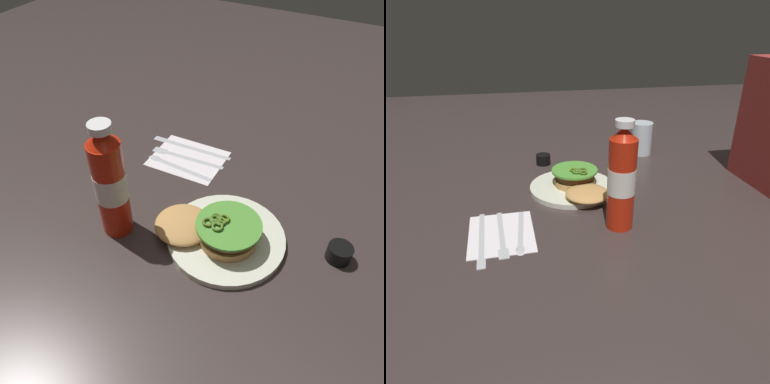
# 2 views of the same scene
# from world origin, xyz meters

# --- Properties ---
(ground_plane) EXTENTS (3.00, 3.00, 0.00)m
(ground_plane) POSITION_xyz_m (0.00, 0.00, 0.00)
(ground_plane) COLOR #392E2C
(dinner_plate) EXTENTS (0.24, 0.24, 0.01)m
(dinner_plate) POSITION_xyz_m (-0.02, -0.06, 0.01)
(dinner_plate) COLOR silver
(dinner_plate) RESTS_ON ground_plane
(burger_sandwich) EXTENTS (0.22, 0.14, 0.05)m
(burger_sandwich) POSITION_xyz_m (0.01, -0.04, 0.03)
(burger_sandwich) COLOR tan
(burger_sandwich) RESTS_ON dinner_plate
(ketchup_bottle) EXTENTS (0.06, 0.06, 0.26)m
(ketchup_bottle) POSITION_xyz_m (0.20, 0.02, 0.12)
(ketchup_bottle) COLOR red
(ketchup_bottle) RESTS_ON ground_plane
(water_glass) EXTENTS (0.07, 0.07, 0.11)m
(water_glass) POSITION_xyz_m (-0.27, 0.24, 0.06)
(water_glass) COLOR silver
(water_glass) RESTS_ON ground_plane
(condiment_cup) EXTENTS (0.05, 0.05, 0.03)m
(condiment_cup) POSITION_xyz_m (-0.23, -0.12, 0.02)
(condiment_cup) COLOR black
(condiment_cup) RESTS_ON ground_plane
(napkin) EXTENTS (0.18, 0.15, 0.00)m
(napkin) POSITION_xyz_m (0.18, -0.26, 0.00)
(napkin) COLOR white
(napkin) RESTS_ON ground_plane
(butter_knife) EXTENTS (0.22, 0.02, 0.00)m
(butter_knife) POSITION_xyz_m (0.20, -0.30, 0.00)
(butter_knife) COLOR silver
(butter_knife) RESTS_ON napkin
(fork_utensil) EXTENTS (0.20, 0.03, 0.00)m
(fork_utensil) POSITION_xyz_m (0.20, -0.26, 0.00)
(fork_utensil) COLOR silver
(fork_utensil) RESTS_ON napkin
(spoon_utensil) EXTENTS (0.18, 0.03, 0.00)m
(spoon_utensil) POSITION_xyz_m (0.20, -0.22, 0.00)
(spoon_utensil) COLOR silver
(spoon_utensil) RESTS_ON napkin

